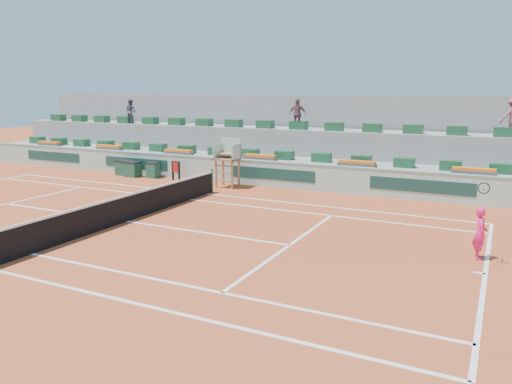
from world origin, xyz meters
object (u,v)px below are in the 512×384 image
player_bag (198,181)px  umpire_chair (228,156)px  drink_cooler_a (153,170)px  tennis_player (480,233)px

player_bag → umpire_chair: (1.70, 0.13, 1.37)m
player_bag → drink_cooler_a: drink_cooler_a is taller
player_bag → drink_cooler_a: (-3.25, 0.55, 0.25)m
umpire_chair → tennis_player: umpire_chair is taller
player_bag → umpire_chair: size_ratio=0.33×
umpire_chair → drink_cooler_a: size_ratio=2.86×
drink_cooler_a → player_bag: bearing=-9.6°
tennis_player → player_bag: bearing=155.4°
player_bag → umpire_chair: umpire_chair is taller
player_bag → tennis_player: (13.35, -6.12, 0.59)m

